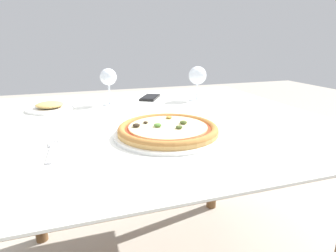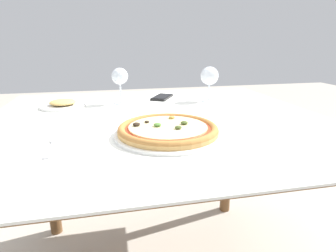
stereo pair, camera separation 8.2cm
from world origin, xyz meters
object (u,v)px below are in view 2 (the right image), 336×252
object	(u,v)px
fork	(53,145)
wine_glass_far_right	(209,77)
wine_glass_far_left	(120,77)
side_plate	(63,104)
cell_phone	(162,97)
dining_table	(158,140)
pizza_plate	(168,130)

from	to	relation	value
fork	wine_glass_far_right	xyz separation A→B (m)	(0.61, 0.46, 0.11)
fork	wine_glass_far_left	xyz separation A→B (m)	(0.21, 0.49, 0.11)
fork	side_plate	size ratio (longest dim) A/B	0.92
fork	cell_phone	size ratio (longest dim) A/B	1.06
wine_glass_far_left	wine_glass_far_right	distance (m)	0.40
wine_glass_far_right	side_plate	world-z (taller)	wine_glass_far_right
side_plate	wine_glass_far_right	bearing A→B (deg)	-0.84
dining_table	fork	world-z (taller)	fork
fork	side_plate	bearing A→B (deg)	94.28
cell_phone	wine_glass_far_left	bearing A→B (deg)	-159.40
fork	wine_glass_far_left	size ratio (longest dim) A/B	1.08
cell_phone	wine_glass_far_right	bearing A→B (deg)	-27.50
cell_phone	side_plate	bearing A→B (deg)	-168.01
cell_phone	fork	bearing A→B (deg)	-125.92
wine_glass_far_left	wine_glass_far_right	world-z (taller)	same
wine_glass_far_right	cell_phone	xyz separation A→B (m)	(-0.20, 0.10, -0.10)
fork	cell_phone	bearing A→B (deg)	54.08
dining_table	wine_glass_far_left	size ratio (longest dim) A/B	7.74
wine_glass_far_left	side_plate	world-z (taller)	wine_glass_far_left
wine_glass_far_left	cell_phone	distance (m)	0.24
fork	cell_phone	distance (m)	0.69
dining_table	pizza_plate	size ratio (longest dim) A/B	3.84
wine_glass_far_left	cell_phone	world-z (taller)	wine_glass_far_left
pizza_plate	wine_glass_far_left	bearing A→B (deg)	103.23
fork	side_plate	world-z (taller)	side_plate
wine_glass_far_left	wine_glass_far_right	size ratio (longest dim) A/B	1.00
dining_table	wine_glass_far_left	xyz separation A→B (m)	(-0.12, 0.27, 0.20)
cell_phone	side_plate	distance (m)	0.45
dining_table	wine_glass_far_right	distance (m)	0.42
dining_table	fork	size ratio (longest dim) A/B	7.16
pizza_plate	fork	distance (m)	0.32
wine_glass_far_right	cell_phone	world-z (taller)	wine_glass_far_right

